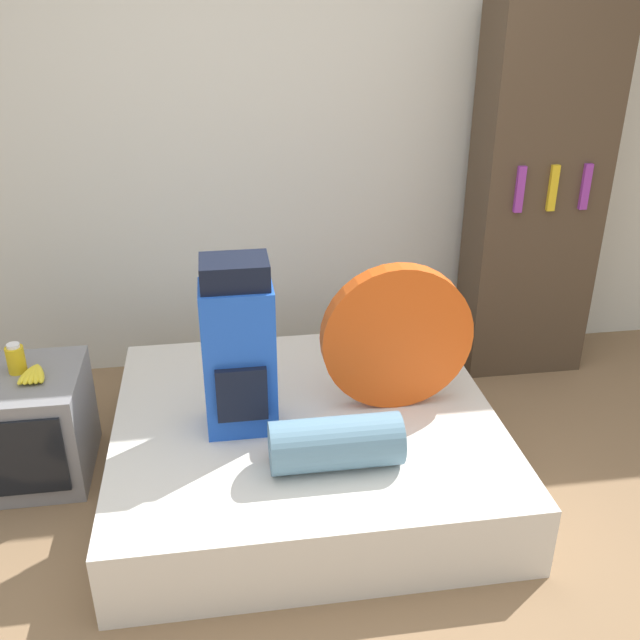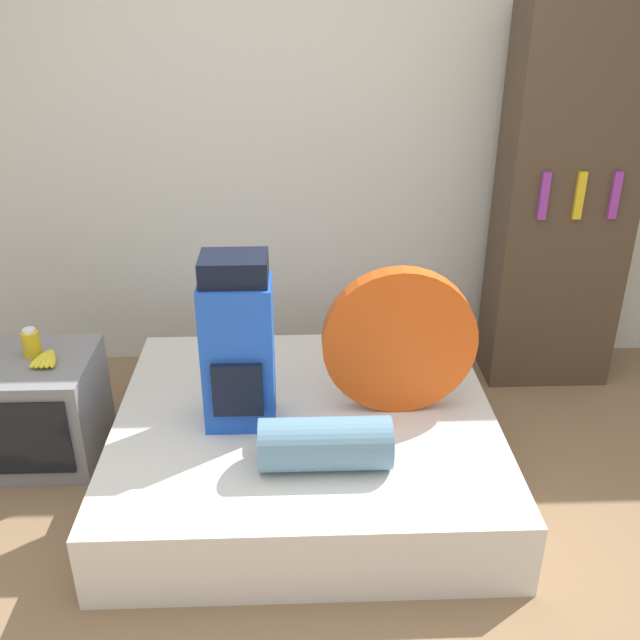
{
  "view_description": "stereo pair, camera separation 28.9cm",
  "coord_description": "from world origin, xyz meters",
  "px_view_note": "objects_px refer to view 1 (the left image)",
  "views": [
    {
      "loc": [
        -0.3,
        -1.81,
        2.03
      ],
      "look_at": [
        0.09,
        0.77,
        0.76
      ],
      "focal_mm": 40.0,
      "sensor_mm": 36.0,
      "label": 1
    },
    {
      "loc": [
        -0.01,
        -1.83,
        2.03
      ],
      "look_at": [
        0.09,
        0.77,
        0.76
      ],
      "focal_mm": 40.0,
      "sensor_mm": 36.0,
      "label": 2
    }
  ],
  "objects_px": {
    "canister": "(16,359)",
    "bookshelf": "(535,199)",
    "backpack": "(239,350)",
    "tent_bag": "(397,337)",
    "television": "(30,426)",
    "sleeping_roll": "(336,443)"
  },
  "relations": [
    {
      "from": "canister",
      "to": "bookshelf",
      "type": "xyz_separation_m",
      "value": [
        2.55,
        0.62,
        0.41
      ]
    },
    {
      "from": "backpack",
      "to": "tent_bag",
      "type": "xyz_separation_m",
      "value": [
        0.67,
        0.07,
        -0.03
      ]
    },
    {
      "from": "bookshelf",
      "to": "canister",
      "type": "bearing_deg",
      "value": -166.3
    },
    {
      "from": "tent_bag",
      "to": "television",
      "type": "xyz_separation_m",
      "value": [
        -1.59,
        0.16,
        -0.39
      ]
    },
    {
      "from": "tent_bag",
      "to": "sleeping_roll",
      "type": "bearing_deg",
      "value": -129.1
    },
    {
      "from": "sleeping_roll",
      "to": "television",
      "type": "relative_size",
      "value": 0.96
    },
    {
      "from": "sleeping_roll",
      "to": "canister",
      "type": "xyz_separation_m",
      "value": [
        -1.28,
        0.61,
        0.14
      ]
    },
    {
      "from": "canister",
      "to": "television",
      "type": "bearing_deg",
      "value": -71.37
    },
    {
      "from": "television",
      "to": "canister",
      "type": "height_order",
      "value": "canister"
    },
    {
      "from": "backpack",
      "to": "canister",
      "type": "relative_size",
      "value": 5.53
    },
    {
      "from": "sleeping_roll",
      "to": "television",
      "type": "bearing_deg",
      "value": 156.03
    },
    {
      "from": "television",
      "to": "bookshelf",
      "type": "distance_m",
      "value": 2.72
    },
    {
      "from": "backpack",
      "to": "bookshelf",
      "type": "relative_size",
      "value": 0.38
    },
    {
      "from": "sleeping_roll",
      "to": "bookshelf",
      "type": "height_order",
      "value": "bookshelf"
    },
    {
      "from": "backpack",
      "to": "television",
      "type": "bearing_deg",
      "value": 165.98
    },
    {
      "from": "sleeping_roll",
      "to": "bookshelf",
      "type": "distance_m",
      "value": 1.86
    },
    {
      "from": "backpack",
      "to": "canister",
      "type": "xyz_separation_m",
      "value": [
        -0.94,
        0.28,
        -0.12
      ]
    },
    {
      "from": "tent_bag",
      "to": "television",
      "type": "height_order",
      "value": "tent_bag"
    },
    {
      "from": "bookshelf",
      "to": "backpack",
      "type": "bearing_deg",
      "value": -150.73
    },
    {
      "from": "television",
      "to": "backpack",
      "type": "bearing_deg",
      "value": -14.02
    },
    {
      "from": "backpack",
      "to": "tent_bag",
      "type": "distance_m",
      "value": 0.68
    },
    {
      "from": "bookshelf",
      "to": "sleeping_roll",
      "type": "bearing_deg",
      "value": -135.81
    }
  ]
}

